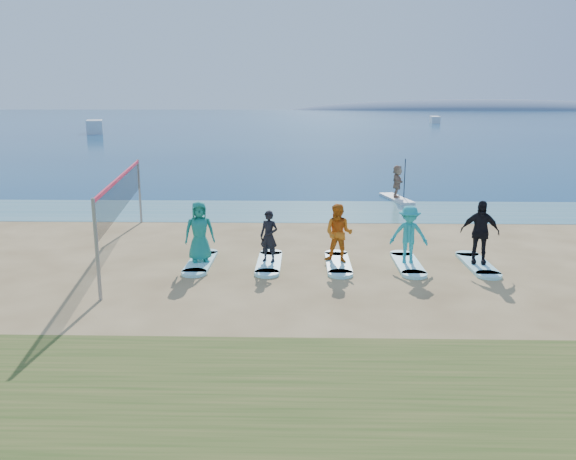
{
  "coord_description": "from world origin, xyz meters",
  "views": [
    {
      "loc": [
        -0.77,
        -13.63,
        4.7
      ],
      "look_at": [
        -1.16,
        2.0,
        1.1
      ],
      "focal_mm": 35.0,
      "sensor_mm": 36.0,
      "label": 1
    }
  ],
  "objects_px": {
    "volleyball_net": "(122,193)",
    "student_2": "(339,233)",
    "surfboard_3": "(407,264)",
    "boat_offshore_b": "(435,123)",
    "student_1": "(269,236)",
    "student_0": "(200,232)",
    "paddleboard": "(396,199)",
    "paddleboarder": "(397,181)",
    "surfboard_4": "(477,264)",
    "student_4": "(480,232)",
    "surfboard_1": "(269,263)",
    "boat_offshore_a": "(95,133)",
    "surfboard_0": "(201,262)",
    "surfboard_2": "(338,263)",
    "student_3": "(409,234)"
  },
  "relations": [
    {
      "from": "paddleboarder",
      "to": "student_2",
      "type": "xyz_separation_m",
      "value": [
        -3.54,
        -11.25,
        0.05
      ]
    },
    {
      "from": "volleyball_net",
      "to": "student_2",
      "type": "height_order",
      "value": "volleyball_net"
    },
    {
      "from": "student_0",
      "to": "boat_offshore_b",
      "type": "bearing_deg",
      "value": 59.42
    },
    {
      "from": "boat_offshore_a",
      "to": "boat_offshore_b",
      "type": "bearing_deg",
      "value": 15.99
    },
    {
      "from": "student_2",
      "to": "student_4",
      "type": "bearing_deg",
      "value": 18.7
    },
    {
      "from": "student_0",
      "to": "surfboard_1",
      "type": "height_order",
      "value": "student_0"
    },
    {
      "from": "student_3",
      "to": "student_2",
      "type": "bearing_deg",
      "value": -172.44
    },
    {
      "from": "paddleboarder",
      "to": "student_3",
      "type": "bearing_deg",
      "value": 178.95
    },
    {
      "from": "student_2",
      "to": "boat_offshore_a",
      "type": "bearing_deg",
      "value": 133.85
    },
    {
      "from": "paddleboard",
      "to": "student_0",
      "type": "relative_size",
      "value": 1.69
    },
    {
      "from": "boat_offshore_b",
      "to": "student_0",
      "type": "distance_m",
      "value": 115.53
    },
    {
      "from": "student_4",
      "to": "paddleboard",
      "type": "bearing_deg",
      "value": 105.2
    },
    {
      "from": "surfboard_0",
      "to": "surfboard_4",
      "type": "relative_size",
      "value": 1.0
    },
    {
      "from": "boat_offshore_b",
      "to": "surfboard_4",
      "type": "xyz_separation_m",
      "value": [
        -24.07,
        -110.95,
        0.04
      ]
    },
    {
      "from": "paddleboarder",
      "to": "surfboard_4",
      "type": "relative_size",
      "value": 0.71
    },
    {
      "from": "student_2",
      "to": "student_4",
      "type": "xyz_separation_m",
      "value": [
        4.07,
        0.0,
        0.06
      ]
    },
    {
      "from": "boat_offshore_b",
      "to": "student_2",
      "type": "bearing_deg",
      "value": -97.44
    },
    {
      "from": "surfboard_0",
      "to": "surfboard_3",
      "type": "height_order",
      "value": "same"
    },
    {
      "from": "student_1",
      "to": "paddleboard",
      "type": "bearing_deg",
      "value": 86.62
    },
    {
      "from": "volleyball_net",
      "to": "student_4",
      "type": "relative_size",
      "value": 4.86
    },
    {
      "from": "boat_offshore_a",
      "to": "surfboard_1",
      "type": "bearing_deg",
      "value": -85.48
    },
    {
      "from": "surfboard_2",
      "to": "surfboard_3",
      "type": "bearing_deg",
      "value": 0.0
    },
    {
      "from": "student_1",
      "to": "surfboard_4",
      "type": "bearing_deg",
      "value": 22.97
    },
    {
      "from": "paddleboard",
      "to": "student_3",
      "type": "height_order",
      "value": "student_3"
    },
    {
      "from": "paddleboard",
      "to": "surfboard_1",
      "type": "distance_m",
      "value": 12.55
    },
    {
      "from": "boat_offshore_b",
      "to": "student_2",
      "type": "relative_size",
      "value": 3.76
    },
    {
      "from": "surfboard_4",
      "to": "student_4",
      "type": "height_order",
      "value": "student_4"
    },
    {
      "from": "paddleboarder",
      "to": "student_4",
      "type": "distance_m",
      "value": 11.26
    },
    {
      "from": "student_0",
      "to": "student_4",
      "type": "xyz_separation_m",
      "value": [
        8.13,
        0.0,
        0.03
      ]
    },
    {
      "from": "paddleboard",
      "to": "boat_offshore_b",
      "type": "height_order",
      "value": "boat_offshore_b"
    },
    {
      "from": "surfboard_1",
      "to": "student_4",
      "type": "relative_size",
      "value": 1.19
    },
    {
      "from": "surfboard_2",
      "to": "student_2",
      "type": "height_order",
      "value": "student_2"
    },
    {
      "from": "surfboard_2",
      "to": "paddleboard",
      "type": "bearing_deg",
      "value": 72.53
    },
    {
      "from": "surfboard_0",
      "to": "student_4",
      "type": "distance_m",
      "value": 8.19
    },
    {
      "from": "paddleboard",
      "to": "student_2",
      "type": "relative_size",
      "value": 1.74
    },
    {
      "from": "boat_offshore_a",
      "to": "student_3",
      "type": "distance_m",
      "value": 76.49
    },
    {
      "from": "student_1",
      "to": "student_0",
      "type": "bearing_deg",
      "value": -157.03
    },
    {
      "from": "volleyball_net",
      "to": "surfboard_3",
      "type": "bearing_deg",
      "value": -8.37
    },
    {
      "from": "surfboard_0",
      "to": "student_0",
      "type": "height_order",
      "value": "student_0"
    },
    {
      "from": "paddleboarder",
      "to": "surfboard_1",
      "type": "xyz_separation_m",
      "value": [
        -5.57,
        -11.25,
        -0.86
      ]
    },
    {
      "from": "boat_offshore_b",
      "to": "student_1",
      "type": "distance_m",
      "value": 114.98
    },
    {
      "from": "surfboard_0",
      "to": "student_1",
      "type": "height_order",
      "value": "student_1"
    },
    {
      "from": "paddleboard",
      "to": "student_1",
      "type": "height_order",
      "value": "student_1"
    },
    {
      "from": "volleyball_net",
      "to": "student_2",
      "type": "xyz_separation_m",
      "value": [
        6.69,
        -1.28,
        -0.95
      ]
    },
    {
      "from": "paddleboarder",
      "to": "surfboard_3",
      "type": "relative_size",
      "value": 0.71
    },
    {
      "from": "paddleboard",
      "to": "surfboard_1",
      "type": "xyz_separation_m",
      "value": [
        -5.57,
        -11.25,
        -0.01
      ]
    },
    {
      "from": "student_1",
      "to": "boat_offshore_a",
      "type": "bearing_deg",
      "value": 136.71
    },
    {
      "from": "student_1",
      "to": "student_2",
      "type": "distance_m",
      "value": 2.04
    },
    {
      "from": "student_1",
      "to": "surfboard_0",
      "type": "bearing_deg",
      "value": -157.03
    },
    {
      "from": "student_2",
      "to": "surfboard_4",
      "type": "height_order",
      "value": "student_2"
    }
  ]
}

